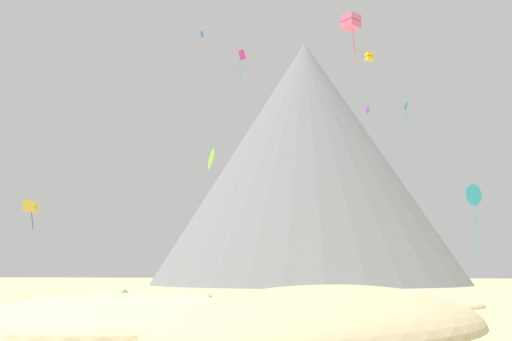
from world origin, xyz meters
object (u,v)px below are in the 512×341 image
object	(u,v)px
bush_near_left	(140,303)
kite_rainbow_mid	(351,22)
rock_massif	(310,163)
kite_lime_mid	(212,159)
kite_cyan_low	(473,196)
bush_far_left	(125,295)
kite_blue_high	(202,39)
kite_yellow_high	(369,57)
bush_scatter_east	(210,300)
kite_teal_high	(406,108)
kite_gold_low	(31,207)
kite_magenta_high	(242,59)
bush_ridge_crest	(23,314)
kite_violet_mid	(368,110)
bush_low_patch	(89,299)

from	to	relation	value
bush_near_left	kite_rainbow_mid	size ratio (longest dim) A/B	0.20
rock_massif	kite_lime_mid	distance (m)	69.72
kite_rainbow_mid	kite_cyan_low	distance (m)	19.34
bush_far_left	kite_blue_high	distance (m)	31.98
bush_far_left	kite_yellow_high	bearing A→B (deg)	47.39
bush_scatter_east	kite_teal_high	world-z (taller)	kite_teal_high
bush_far_left	bush_near_left	distance (m)	15.98
bush_near_left	kite_cyan_low	bearing A→B (deg)	27.56
kite_yellow_high	kite_lime_mid	distance (m)	35.49
kite_gold_low	kite_teal_high	size ratio (longest dim) A/B	0.76
bush_scatter_east	kite_blue_high	size ratio (longest dim) A/B	0.41
bush_scatter_east	kite_rainbow_mid	size ratio (longest dim) A/B	0.25
kite_magenta_high	kite_gold_low	world-z (taller)	kite_magenta_high
bush_ridge_crest	kite_blue_high	world-z (taller)	kite_blue_high
kite_teal_high	kite_gold_low	bearing A→B (deg)	-164.84
kite_violet_mid	rock_massif	bearing A→B (deg)	-152.76
bush_low_patch	kite_magenta_high	world-z (taller)	kite_magenta_high
bush_far_left	kite_lime_mid	distance (m)	16.08
kite_teal_high	kite_lime_mid	distance (m)	43.36
bush_near_left	kite_yellow_high	xyz separation A→B (m)	(17.49, 41.17, 32.93)
kite_violet_mid	kite_teal_high	xyz separation A→B (m)	(6.10, 16.30, 4.51)
bush_ridge_crest	rock_massif	world-z (taller)	rock_massif
kite_yellow_high	kite_rainbow_mid	distance (m)	31.47
kite_gold_low	bush_low_patch	bearing A→B (deg)	47.65
bush_far_left	kite_violet_mid	size ratio (longest dim) A/B	2.35
bush_far_left	rock_massif	distance (m)	76.22
bush_ridge_crest	kite_gold_low	bearing A→B (deg)	121.90
kite_magenta_high	kite_teal_high	size ratio (longest dim) A/B	1.10
bush_near_left	kite_violet_mid	world-z (taller)	kite_violet_mid
kite_yellow_high	kite_blue_high	distance (m)	26.70
kite_rainbow_mid	kite_cyan_low	bearing A→B (deg)	-36.43
kite_magenta_high	bush_scatter_east	bearing A→B (deg)	155.43
kite_magenta_high	kite_blue_high	distance (m)	5.91
rock_massif	bush_near_left	bearing A→B (deg)	-93.05
kite_magenta_high	kite_teal_high	xyz separation A→B (m)	(21.65, 22.92, -1.23)
bush_scatter_east	kite_gold_low	distance (m)	23.00
bush_near_left	kite_yellow_high	size ratio (longest dim) A/B	0.81
bush_scatter_east	bush_low_patch	bearing A→B (deg)	179.62
bush_far_left	kite_rainbow_mid	size ratio (longest dim) A/B	0.47
bush_ridge_crest	bush_near_left	size ratio (longest dim) A/B	1.47
bush_low_patch	kite_blue_high	world-z (taller)	kite_blue_high
kite_violet_mid	kite_lime_mid	size ratio (longest dim) A/B	0.47
kite_yellow_high	kite_violet_mid	distance (m)	11.76
bush_low_patch	bush_scatter_east	world-z (taller)	bush_scatter_east
bush_near_left	kite_cyan_low	xyz separation A→B (m)	(25.73, 13.43, 8.88)
bush_far_left	kite_teal_high	world-z (taller)	kite_teal_high
bush_ridge_crest	kite_blue_high	xyz separation A→B (m)	(0.88, 33.02, 30.27)
bush_ridge_crest	rock_massif	size ratio (longest dim) A/B	0.02
kite_yellow_high	kite_magenta_high	bearing A→B (deg)	-171.97
bush_near_left	kite_rainbow_mid	world-z (taller)	kite_rainbow_mid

